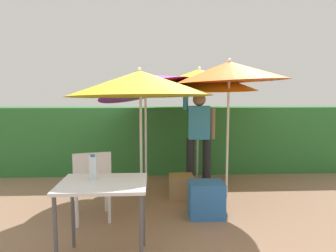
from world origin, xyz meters
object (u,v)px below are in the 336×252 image
umbrella_yellow (140,84)px  crate_cardboard (181,186)px  umbrella_orange (229,72)px  person_vendor (199,132)px  folding_table (103,192)px  umbrella_navy (144,83)px  cooler_box (206,199)px  bottle_water (93,168)px  chair_plastic (92,181)px  umbrella_rainbow (199,80)px

umbrella_yellow → crate_cardboard: size_ratio=5.47×
umbrella_orange → person_vendor: 1.19m
folding_table → umbrella_orange: bearing=45.8°
crate_cardboard → folding_table: bearing=-118.5°
umbrella_navy → cooler_box: size_ratio=4.76×
umbrella_orange → folding_table: 2.59m
person_vendor → folding_table: 2.56m
bottle_water → umbrella_orange: bearing=42.2°
chair_plastic → cooler_box: 1.46m
umbrella_rainbow → bottle_water: 2.87m
crate_cardboard → umbrella_yellow: bearing=-150.9°
person_vendor → chair_plastic: person_vendor is taller
umbrella_rainbow → umbrella_navy: size_ratio=0.95×
umbrella_yellow → folding_table: bearing=-102.6°
umbrella_rainbow → folding_table: bearing=-117.5°
cooler_box → folding_table: bearing=-140.4°
umbrella_rainbow → chair_plastic: size_ratio=2.33×
umbrella_orange → folding_table: bearing=-134.2°
umbrella_yellow → bottle_water: umbrella_yellow is taller
umbrella_navy → folding_table: (-0.32, -2.05, -1.08)m
umbrella_rainbow → umbrella_navy: 1.02m
crate_cardboard → person_vendor: bearing=58.8°
umbrella_orange → cooler_box: umbrella_orange is taller
umbrella_orange → crate_cardboard: 1.87m
umbrella_navy → crate_cardboard: umbrella_navy is taller
folding_table → cooler_box: bearing=39.6°
umbrella_rainbow → folding_table: (-1.27, -2.43, -1.16)m
umbrella_orange → crate_cardboard: (-0.70, 0.01, -1.73)m
umbrella_navy → bottle_water: size_ratio=9.04×
umbrella_rainbow → bottle_water: (-1.37, -2.33, -0.95)m
bottle_water → folding_table: bearing=-41.2°
umbrella_navy → folding_table: umbrella_navy is taller
umbrella_orange → folding_table: (-1.59, -1.63, -1.23)m
chair_plastic → crate_cardboard: (1.18, 0.76, -0.34)m
crate_cardboard → cooler_box: bearing=-70.2°
umbrella_yellow → cooler_box: bearing=-23.2°
crate_cardboard → bottle_water: (-1.00, -1.55, 0.71)m
cooler_box → person_vendor: bearing=85.4°
person_vendor → chair_plastic: size_ratio=2.11×
chair_plastic → cooler_box: size_ratio=1.95×
umbrella_orange → umbrella_navy: umbrella_navy is taller
umbrella_yellow → bottle_water: size_ratio=8.22×
umbrella_yellow → umbrella_navy: (0.03, 0.74, 0.03)m
umbrella_rainbow → bottle_water: umbrella_rainbow is taller
umbrella_rainbow → folding_table: 2.97m
umbrella_orange → crate_cardboard: umbrella_orange is taller
umbrella_rainbow → person_vendor: (-0.02, -0.20, -0.90)m
umbrella_yellow → cooler_box: umbrella_yellow is taller
crate_cardboard → chair_plastic: bearing=-147.1°
umbrella_rainbow → folding_table: umbrella_rainbow is taller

